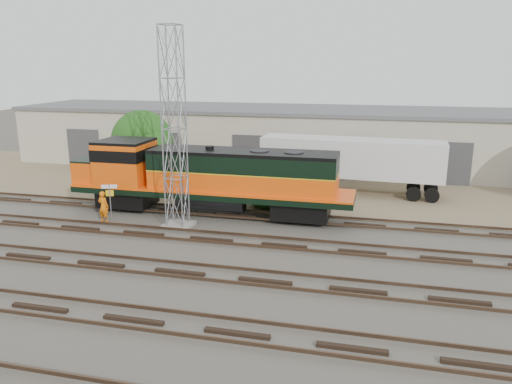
% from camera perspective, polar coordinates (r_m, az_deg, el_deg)
% --- Properties ---
extents(ground, '(140.00, 140.00, 0.00)m').
position_cam_1_polar(ground, '(24.90, 2.59, -7.46)').
color(ground, '#47423A').
rests_on(ground, ground).
extents(dirt_strip, '(80.00, 16.00, 0.02)m').
position_cam_1_polar(dirt_strip, '(39.05, 6.89, 0.65)').
color(dirt_strip, '#726047').
rests_on(dirt_strip, ground).
extents(tracks, '(80.00, 20.40, 0.28)m').
position_cam_1_polar(tracks, '(22.18, 1.06, -10.11)').
color(tracks, black).
rests_on(tracks, ground).
extents(warehouse, '(58.40, 10.40, 5.30)m').
position_cam_1_polar(warehouse, '(46.33, 8.27, 6.13)').
color(warehouse, '#BDB49E').
rests_on(warehouse, ground).
extents(locomotive, '(17.85, 3.13, 4.29)m').
position_cam_1_polar(locomotive, '(31.21, -5.79, 1.75)').
color(locomotive, black).
rests_on(locomotive, tracks).
extents(signal_tower, '(1.66, 1.66, 11.30)m').
position_cam_1_polar(signal_tower, '(28.41, -9.31, 6.61)').
color(signal_tower, gray).
rests_on(signal_tower, ground).
extents(sign_post, '(0.89, 0.35, 2.28)m').
position_cam_1_polar(sign_post, '(31.35, -16.36, -0.33)').
color(sign_post, gray).
rests_on(sign_post, ground).
extents(worker, '(0.76, 0.57, 1.91)m').
position_cam_1_polar(worker, '(31.33, -17.04, -1.60)').
color(worker, orange).
rests_on(worker, ground).
extents(semi_trailer, '(13.17, 3.30, 4.02)m').
position_cam_1_polar(semi_trailer, '(36.95, 11.26, 3.67)').
color(semi_trailer, silver).
rests_on(semi_trailer, ground).
extents(tree_west, '(4.78, 4.56, 5.96)m').
position_cam_1_polar(tree_west, '(38.18, -12.66, 5.52)').
color(tree_west, '#382619').
rests_on(tree_west, ground).
extents(tree_mid, '(4.30, 4.10, 4.10)m').
position_cam_1_polar(tree_mid, '(33.08, 1.79, 1.22)').
color(tree_mid, '#382619').
rests_on(tree_mid, ground).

